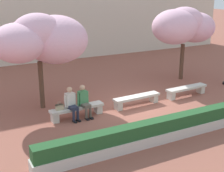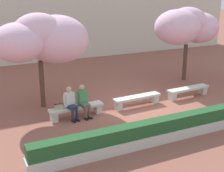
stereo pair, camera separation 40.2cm
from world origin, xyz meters
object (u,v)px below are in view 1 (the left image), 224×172
at_px(stone_bench_center, 186,90).
at_px(handbag, 60,107).
at_px(cherry_tree_main, 43,39).
at_px(cherry_tree_secondary, 184,26).
at_px(person_seated_right, 84,100).
at_px(stone_bench_west_end, 77,110).
at_px(person_seated_left, 71,102).
at_px(stone_bench_near_west, 137,99).

distance_m(stone_bench_center, handbag, 6.23).
xyz_separation_m(cherry_tree_main, cherry_tree_secondary, (7.74, 0.53, 0.06)).
relative_size(person_seated_right, handbag, 3.81).
relative_size(stone_bench_west_end, handbag, 6.53).
distance_m(handbag, cherry_tree_main, 2.95).
height_order(stone_bench_center, cherry_tree_secondary, cherry_tree_secondary).
bearing_deg(cherry_tree_secondary, person_seated_right, -160.73).
xyz_separation_m(person_seated_left, person_seated_right, (0.53, -0.00, 0.00)).
relative_size(stone_bench_near_west, handbag, 6.53).
distance_m(stone_bench_center, person_seated_right, 5.25).
relative_size(stone_bench_center, person_seated_right, 1.72).
bearing_deg(handbag, cherry_tree_main, 89.20).
relative_size(stone_bench_center, cherry_tree_secondary, 0.56).
relative_size(stone_bench_west_end, person_seated_left, 1.72).
xyz_separation_m(stone_bench_near_west, cherry_tree_main, (-3.45, 1.79, 2.59)).
bearing_deg(person_seated_right, cherry_tree_secondary, 19.27).
xyz_separation_m(stone_bench_west_end, stone_bench_near_west, (2.76, 0.00, 0.00)).
xyz_separation_m(stone_bench_center, person_seated_right, (-5.24, -0.05, 0.38)).
bearing_deg(stone_bench_center, person_seated_left, -179.48).
xyz_separation_m(stone_bench_center, handbag, (-6.23, -0.02, 0.27)).
distance_m(stone_bench_near_west, handbag, 3.48).
bearing_deg(stone_bench_west_end, stone_bench_center, 0.00).
relative_size(stone_bench_center, handbag, 6.53).
bearing_deg(handbag, stone_bench_west_end, 1.52).
xyz_separation_m(stone_bench_west_end, handbag, (-0.72, -0.02, 0.27)).
bearing_deg(stone_bench_west_end, cherry_tree_secondary, 18.18).
bearing_deg(stone_bench_center, person_seated_right, -179.42).
height_order(person_seated_left, handbag, person_seated_left).
bearing_deg(stone_bench_near_west, handbag, -179.69).
height_order(person_seated_left, cherry_tree_main, cherry_tree_main).
bearing_deg(stone_bench_near_west, cherry_tree_secondary, 28.33).
distance_m(person_seated_right, cherry_tree_secondary, 7.53).
height_order(handbag, cherry_tree_main, cherry_tree_main).
bearing_deg(person_seated_right, stone_bench_center, 0.58).
xyz_separation_m(stone_bench_west_end, cherry_tree_main, (-0.69, 1.79, 2.59)).
relative_size(stone_bench_near_west, stone_bench_center, 1.00).
height_order(stone_bench_west_end, person_seated_left, person_seated_left).
bearing_deg(handbag, stone_bench_center, 0.17).
bearing_deg(person_seated_right, handbag, 178.05).
bearing_deg(stone_bench_center, cherry_tree_main, 163.91).
bearing_deg(stone_bench_center, stone_bench_near_west, 180.00).
xyz_separation_m(stone_bench_center, cherry_tree_main, (-6.20, 1.79, 2.59)).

